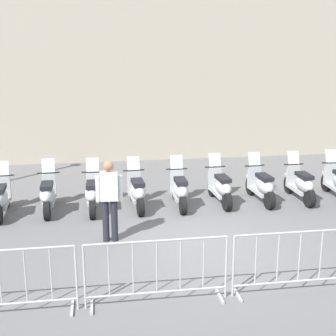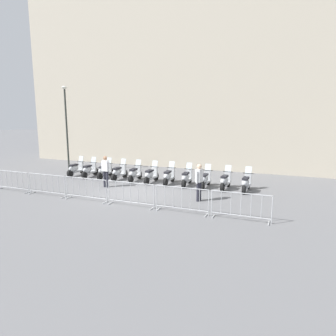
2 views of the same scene
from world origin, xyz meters
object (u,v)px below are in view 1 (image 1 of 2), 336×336
object	(u,v)px
motorcycle_3	(93,194)
officer_near_row_end	(109,196)
motorcycle_5	(180,190)
barrier_segment_1	(0,283)
motorcycle_1	(1,198)
motorcycle_6	(221,187)
motorcycle_8	(301,184)
motorcycle_4	(137,192)
barrier_segment_2	(157,272)
motorcycle_7	(261,186)
motorcycle_2	(48,195)
barrier_segment_3	(299,262)

from	to	relation	value
motorcycle_3	officer_near_row_end	size ratio (longest dim) A/B	1.00
motorcycle_5	barrier_segment_1	world-z (taller)	motorcycle_5
motorcycle_1	motorcycle_3	size ratio (longest dim) A/B	1.00
barrier_segment_1	officer_near_row_end	world-z (taller)	officer_near_row_end
motorcycle_6	motorcycle_8	bearing A→B (deg)	-8.78
motorcycle_1	motorcycle_6	bearing A→B (deg)	-6.36
motorcycle_4	motorcycle_6	size ratio (longest dim) A/B	1.00
motorcycle_8	barrier_segment_2	distance (m)	6.35
motorcycle_3	motorcycle_5	xyz separation A→B (m)	(2.17, -0.30, 0.00)
motorcycle_7	barrier_segment_2	size ratio (longest dim) A/B	0.77
motorcycle_2	officer_near_row_end	world-z (taller)	officer_near_row_end
motorcycle_2	motorcycle_8	world-z (taller)	same
motorcycle_1	barrier_segment_3	xyz separation A→B (m)	(4.93, -5.16, 0.07)
motorcycle_3	motorcycle_7	distance (m)	4.38
motorcycle_3	motorcycle_8	size ratio (longest dim) A/B	1.00
motorcycle_8	officer_near_row_end	bearing A→B (deg)	-166.44
motorcycle_3	motorcycle_6	size ratio (longest dim) A/B	1.00
motorcycle_5	motorcycle_7	bearing A→B (deg)	-6.21
motorcycle_5	barrier_segment_1	distance (m)	5.71
motorcycle_2	motorcycle_6	size ratio (longest dim) A/B	1.00
barrier_segment_1	barrier_segment_3	world-z (taller)	same
motorcycle_6	motorcycle_8	xyz separation A→B (m)	(2.16, -0.33, 0.00)
motorcycle_7	barrier_segment_3	distance (m)	4.65
motorcycle_2	motorcycle_3	distance (m)	1.09
motorcycle_1	officer_near_row_end	world-z (taller)	officer_near_row_end
barrier_segment_1	barrier_segment_2	world-z (taller)	same
motorcycle_7	motorcycle_8	bearing A→B (deg)	-8.05
motorcycle_5	barrier_segment_3	world-z (taller)	motorcycle_5
barrier_segment_1	motorcycle_3	bearing A→B (deg)	66.40
motorcycle_8	barrier_segment_1	xyz separation A→B (m)	(-7.32, -3.63, 0.07)
motorcycle_6	motorcycle_2	bearing A→B (deg)	172.38
barrier_segment_1	motorcycle_4	bearing A→B (deg)	54.60
motorcycle_3	barrier_segment_2	distance (m)	4.64
motorcycle_2	barrier_segment_2	bearing A→B (deg)	-72.68
motorcycle_8	barrier_segment_1	distance (m)	8.17
motorcycle_7	motorcycle_6	bearing A→B (deg)	170.51
motorcycle_5	motorcycle_4	bearing A→B (deg)	170.85
officer_near_row_end	motorcycle_5	bearing A→B (deg)	39.22
motorcycle_7	officer_near_row_end	distance (m)	4.49
motorcycle_2	officer_near_row_end	size ratio (longest dim) A/B	1.00
motorcycle_3	motorcycle_7	bearing A→B (deg)	-6.99
motorcycle_4	barrier_segment_1	distance (m)	5.15
officer_near_row_end	motorcycle_7	bearing A→B (deg)	18.72
motorcycle_8	barrier_segment_2	world-z (taller)	motorcycle_8
motorcycle_1	motorcycle_4	xyz separation A→B (m)	(3.26, -0.38, 0.00)
motorcycle_4	barrier_segment_3	bearing A→B (deg)	-70.74
motorcycle_1	motorcycle_4	distance (m)	3.28
motorcycle_3	motorcycle_8	distance (m)	5.47
barrier_segment_2	officer_near_row_end	size ratio (longest dim) A/B	1.30
motorcycle_4	officer_near_row_end	xyz separation A→B (m)	(-0.97, -1.84, 0.53)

